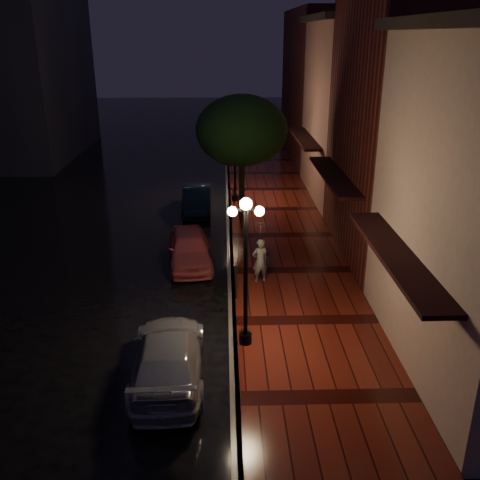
% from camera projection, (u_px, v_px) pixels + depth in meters
% --- Properties ---
extents(ground, '(120.00, 120.00, 0.00)m').
position_uv_depth(ground, '(231.00, 274.00, 19.99)').
color(ground, black).
rests_on(ground, ground).
extents(sidewalk, '(4.50, 60.00, 0.15)m').
position_uv_depth(sidewalk, '(291.00, 272.00, 20.02)').
color(sidewalk, '#47120C').
rests_on(sidewalk, ground).
extents(curb, '(0.25, 60.00, 0.15)m').
position_uv_depth(curb, '(231.00, 272.00, 19.96)').
color(curb, '#595451').
rests_on(curb, ground).
extents(storefront_mid, '(5.00, 8.00, 11.00)m').
position_uv_depth(storefront_mid, '(415.00, 117.00, 20.07)').
color(storefront_mid, '#511914').
rests_on(storefront_mid, ground).
extents(storefront_far, '(5.00, 8.00, 9.00)m').
position_uv_depth(storefront_far, '(362.00, 114.00, 27.89)').
color(storefront_far, '#8C5951').
rests_on(storefront_far, ground).
extents(storefront_extra, '(5.00, 12.00, 10.00)m').
position_uv_depth(storefront_extra, '(327.00, 87.00, 37.03)').
color(storefront_extra, '#511914').
rests_on(storefront_extra, ground).
extents(streetlamp_near, '(0.96, 0.36, 4.31)m').
position_uv_depth(streetlamp_near, '(246.00, 264.00, 14.40)').
color(streetlamp_near, black).
rests_on(streetlamp_near, sidewalk).
extents(streetlamp_far, '(0.96, 0.36, 4.31)m').
position_uv_depth(streetlamp_far, '(235.00, 155.00, 27.45)').
color(streetlamp_far, black).
rests_on(streetlamp_far, sidewalk).
extents(street_tree, '(4.16, 4.16, 5.80)m').
position_uv_depth(street_tree, '(242.00, 133.00, 24.06)').
color(street_tree, black).
rests_on(street_tree, sidewalk).
extents(pink_car, '(2.05, 4.11, 1.35)m').
position_uv_depth(pink_car, '(189.00, 248.00, 20.62)').
color(pink_car, '#C14F54').
rests_on(pink_car, ground).
extents(navy_car, '(1.47, 4.01, 1.31)m').
position_uv_depth(navy_car, '(197.00, 200.00, 26.75)').
color(navy_car, black).
rests_on(navy_car, ground).
extents(silver_car, '(2.01, 4.58, 1.31)m').
position_uv_depth(silver_car, '(168.00, 357.00, 13.71)').
color(silver_car, '#9A9BA1').
rests_on(silver_car, ground).
extents(woman_with_umbrella, '(0.94, 0.95, 2.25)m').
position_uv_depth(woman_with_umbrella, '(260.00, 242.00, 18.54)').
color(woman_with_umbrella, white).
rests_on(woman_with_umbrella, sidewalk).
extents(parking_meter, '(0.12, 0.09, 1.21)m').
position_uv_depth(parking_meter, '(236.00, 279.00, 17.57)').
color(parking_meter, black).
rests_on(parking_meter, sidewalk).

